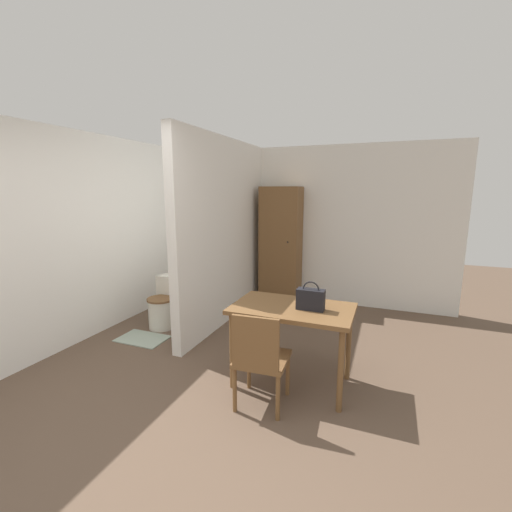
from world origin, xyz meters
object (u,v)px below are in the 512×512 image
object	(u,v)px
handbag	(311,299)
wooden_chair	(260,357)
wooden_cabinet	(281,245)
toilet	(164,305)
dining_table	(292,317)

from	to	relation	value
handbag	wooden_chair	bearing A→B (deg)	-124.37
wooden_chair	wooden_cabinet	distance (m)	2.92
wooden_cabinet	toilet	bearing A→B (deg)	-125.37
toilet	wooden_cabinet	size ratio (longest dim) A/B	0.35
handbag	dining_table	bearing A→B (deg)	174.97
toilet	handbag	bearing A→B (deg)	-19.15
toilet	wooden_cabinet	world-z (taller)	wooden_cabinet
dining_table	wooden_chair	world-z (taller)	wooden_chair
wooden_chair	wooden_cabinet	world-z (taller)	wooden_cabinet
toilet	handbag	xyz separation A→B (m)	(2.15, -0.75, 0.57)
dining_table	toilet	distance (m)	2.14
wooden_chair	handbag	distance (m)	0.68
dining_table	handbag	world-z (taller)	handbag
wooden_cabinet	wooden_chair	bearing A→B (deg)	-75.81
dining_table	handbag	bearing A→B (deg)	-5.03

